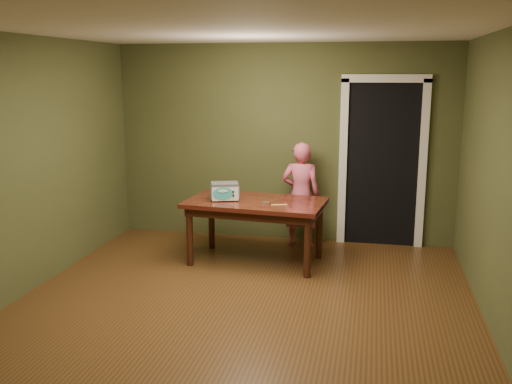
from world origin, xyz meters
TOP-DOWN VIEW (x-y plane):
  - floor at (0.00, 0.00)m, footprint 5.00×5.00m
  - room_shell at (0.00, 0.00)m, footprint 4.52×5.02m
  - doorway at (1.30, 2.78)m, footprint 1.10×0.66m
  - dining_table at (-0.15, 1.45)m, footprint 1.67×1.04m
  - toy_oven at (-0.51, 1.41)m, footprint 0.38×0.31m
  - baking_pan at (0.01, 1.32)m, footprint 0.10×0.10m
  - spatula at (0.16, 1.28)m, footprint 0.18×0.07m
  - child at (0.29, 2.20)m, footprint 0.50×0.33m

SIDE VIEW (x-z plane):
  - floor at x=0.00m, z-range 0.00..0.00m
  - dining_table at x=-0.15m, z-range 0.28..1.03m
  - child at x=0.29m, z-range 0.00..1.36m
  - spatula at x=0.16m, z-range 0.75..0.76m
  - baking_pan at x=0.01m, z-range 0.75..0.77m
  - toy_oven at x=-0.51m, z-range 0.76..0.97m
  - doorway at x=1.30m, z-range -0.07..2.18m
  - room_shell at x=0.00m, z-range 0.40..3.01m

